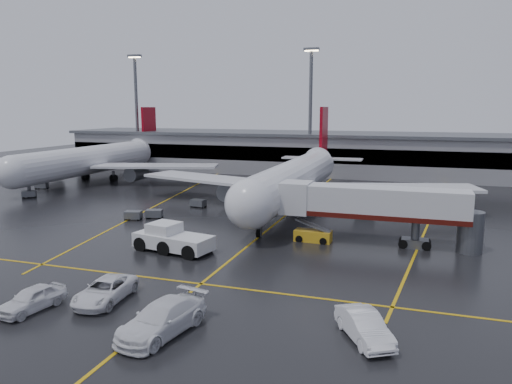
% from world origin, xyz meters
% --- Properties ---
extents(ground, '(220.00, 220.00, 0.00)m').
position_xyz_m(ground, '(0.00, 0.00, 0.00)').
color(ground, black).
rests_on(ground, ground).
extents(apron_line_centre, '(0.25, 90.00, 0.02)m').
position_xyz_m(apron_line_centre, '(0.00, 0.00, 0.01)').
color(apron_line_centre, gold).
rests_on(apron_line_centre, ground).
extents(apron_line_stop, '(60.00, 0.25, 0.02)m').
position_xyz_m(apron_line_stop, '(0.00, -22.00, 0.01)').
color(apron_line_stop, gold).
rests_on(apron_line_stop, ground).
extents(apron_line_left, '(9.99, 69.35, 0.02)m').
position_xyz_m(apron_line_left, '(-20.00, 10.00, 0.01)').
color(apron_line_left, gold).
rests_on(apron_line_left, ground).
extents(apron_line_right, '(7.57, 69.64, 0.02)m').
position_xyz_m(apron_line_right, '(18.00, 10.00, 0.01)').
color(apron_line_right, gold).
rests_on(apron_line_right, ground).
extents(terminal, '(122.00, 19.00, 8.60)m').
position_xyz_m(terminal, '(0.00, 47.93, 4.32)').
color(terminal, gray).
rests_on(terminal, ground).
extents(light_mast_left, '(3.00, 1.20, 25.45)m').
position_xyz_m(light_mast_left, '(-45.00, 42.00, 14.47)').
color(light_mast_left, '#595B60').
rests_on(light_mast_left, ground).
extents(light_mast_mid, '(3.00, 1.20, 25.45)m').
position_xyz_m(light_mast_mid, '(-5.00, 42.00, 14.47)').
color(light_mast_mid, '#595B60').
rests_on(light_mast_mid, ground).
extents(main_airliner, '(48.80, 45.60, 14.10)m').
position_xyz_m(main_airliner, '(0.00, 9.70, 4.21)').
color(main_airliner, silver).
rests_on(main_airliner, ground).
extents(second_airliner, '(48.80, 45.60, 14.10)m').
position_xyz_m(second_airliner, '(-42.00, 21.70, 4.21)').
color(second_airliner, silver).
rests_on(second_airliner, ground).
extents(jet_bridge, '(19.90, 3.40, 6.05)m').
position_xyz_m(jet_bridge, '(11.87, -6.00, 3.93)').
color(jet_bridge, silver).
rests_on(jet_bridge, ground).
extents(pushback_tractor, '(8.29, 4.65, 2.80)m').
position_xyz_m(pushback_tractor, '(-6.49, -14.57, 1.12)').
color(pushback_tractor, silver).
rests_on(pushback_tractor, ground).
extents(belt_loader, '(3.88, 1.93, 2.42)m').
position_xyz_m(belt_loader, '(5.88, -6.90, 0.60)').
color(belt_loader, gold).
rests_on(belt_loader, ground).
extents(service_van_a, '(3.19, 6.05, 1.62)m').
position_xyz_m(service_van_a, '(-5.06, -27.35, 0.81)').
color(service_van_a, white).
rests_on(service_van_a, ground).
extents(service_van_b, '(4.02, 7.18, 1.97)m').
position_xyz_m(service_van_b, '(1.35, -30.60, 0.98)').
color(service_van_b, white).
rests_on(service_van_b, ground).
extents(service_van_c, '(4.21, 5.43, 1.72)m').
position_xyz_m(service_van_c, '(13.24, -27.51, 0.86)').
color(service_van_c, white).
rests_on(service_van_c, ground).
extents(service_van_d, '(2.65, 5.10, 1.66)m').
position_xyz_m(service_van_d, '(-8.87, -30.27, 0.83)').
color(service_van_d, white).
rests_on(service_van_d, ground).
extents(baggage_cart_a, '(2.29, 1.81, 1.12)m').
position_xyz_m(baggage_cart_a, '(-15.36, -2.53, 0.63)').
color(baggage_cart_a, '#595B60').
rests_on(baggage_cart_a, ground).
extents(baggage_cart_b, '(2.25, 1.74, 1.12)m').
position_xyz_m(baggage_cart_b, '(-17.38, -4.15, 0.63)').
color(baggage_cart_b, '#595B60').
rests_on(baggage_cart_b, ground).
extents(baggage_cart_c, '(2.15, 1.54, 1.12)m').
position_xyz_m(baggage_cart_c, '(-13.00, 5.50, 0.63)').
color(baggage_cart_c, '#595B60').
rests_on(baggage_cart_c, ground).
extents(baggage_cart_d, '(2.29, 1.81, 1.12)m').
position_xyz_m(baggage_cart_d, '(-45.42, 11.50, 0.63)').
color(baggage_cart_d, '#595B60').
rests_on(baggage_cart_d, ground).
extents(baggage_cart_e, '(2.38, 2.22, 1.12)m').
position_xyz_m(baggage_cart_e, '(-41.10, 3.99, 0.63)').
color(baggage_cart_e, '#595B60').
rests_on(baggage_cart_e, ground).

